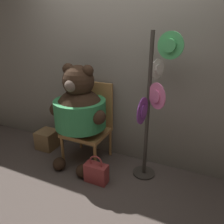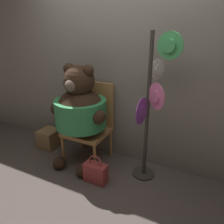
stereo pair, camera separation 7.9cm
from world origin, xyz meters
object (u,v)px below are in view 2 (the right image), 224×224
object	(u,v)px
teddy_bear	(80,110)
hat_display_rack	(152,104)
chair	(91,121)
handbag_on_ground	(96,172)

from	to	relation	value
teddy_bear	hat_display_rack	bearing A→B (deg)	3.45
chair	handbag_on_ground	world-z (taller)	chair
teddy_bear	handbag_on_ground	xyz separation A→B (m)	(0.38, -0.30, -0.65)
handbag_on_ground	teddy_bear	bearing A→B (deg)	142.25
hat_display_rack	chair	bearing A→B (deg)	171.52
teddy_bear	hat_display_rack	distance (m)	0.95
chair	handbag_on_ground	distance (m)	0.74
teddy_bear	hat_display_rack	world-z (taller)	hat_display_rack
handbag_on_ground	chair	bearing A→B (deg)	125.94
hat_display_rack	handbag_on_ground	world-z (taller)	hat_display_rack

